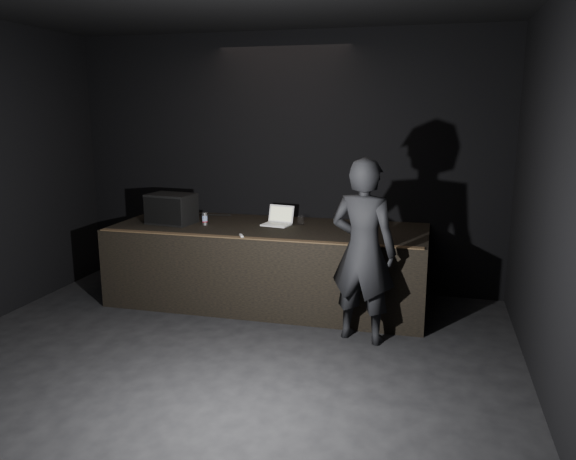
% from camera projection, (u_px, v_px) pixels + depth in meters
% --- Properties ---
extents(ground, '(7.00, 7.00, 0.00)m').
position_uv_depth(ground, '(179.00, 403.00, 4.81)').
color(ground, black).
rests_on(ground, ground).
extents(room_walls, '(6.10, 7.10, 3.52)m').
position_uv_depth(room_walls, '(169.00, 167.00, 4.39)').
color(room_walls, black).
rests_on(room_walls, ground).
extents(stage_riser, '(4.00, 1.50, 1.00)m').
position_uv_depth(stage_riser, '(269.00, 264.00, 7.29)').
color(stage_riser, black).
rests_on(stage_riser, ground).
extents(riser_lip, '(3.92, 0.10, 0.01)m').
position_uv_depth(riser_lip, '(251.00, 238.00, 6.51)').
color(riser_lip, brown).
rests_on(riser_lip, stage_riser).
extents(stage_monitor, '(0.63, 0.50, 0.39)m').
position_uv_depth(stage_monitor, '(171.00, 209.00, 7.36)').
color(stage_monitor, black).
rests_on(stage_monitor, stage_riser).
extents(cable, '(0.82, 0.16, 0.02)m').
position_uv_depth(cable, '(202.00, 215.00, 7.96)').
color(cable, black).
rests_on(cable, stage_riser).
extents(laptop, '(0.40, 0.37, 0.24)m').
position_uv_depth(laptop, '(278.00, 220.00, 7.31)').
color(laptop, white).
rests_on(laptop, stage_riser).
extents(beer_can, '(0.07, 0.07, 0.16)m').
position_uv_depth(beer_can, '(205.00, 219.00, 7.28)').
color(beer_can, silver).
rests_on(beer_can, stage_riser).
extents(plastic_cup, '(0.09, 0.09, 0.11)m').
position_uv_depth(plastic_cup, '(301.00, 220.00, 7.33)').
color(plastic_cup, white).
rests_on(plastic_cup, stage_riser).
extents(wii_remote, '(0.09, 0.13, 0.02)m').
position_uv_depth(wii_remote, '(241.00, 236.00, 6.60)').
color(wii_remote, white).
rests_on(wii_remote, stage_riser).
extents(person, '(0.82, 0.65, 1.99)m').
position_uv_depth(person, '(363.00, 251.00, 5.96)').
color(person, black).
rests_on(person, ground).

